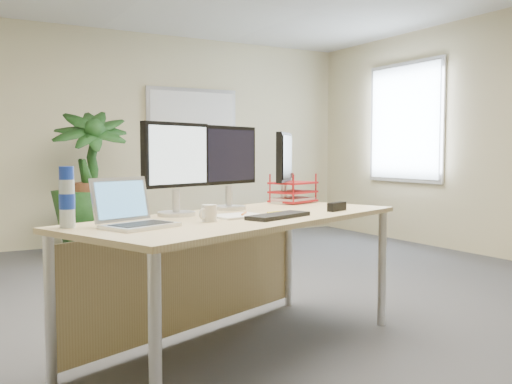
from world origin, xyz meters
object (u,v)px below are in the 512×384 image
floor_plant (90,190)px  laptop (132,214)px  desk (227,243)px  monitor_right (229,162)px  monitor_left (176,162)px

floor_plant → laptop: bearing=-100.4°
desk → monitor_right: monitor_right is taller
monitor_left → laptop: size_ratio=1.28×
floor_plant → monitor_left: (-0.30, -3.30, 0.36)m
laptop → floor_plant: bearing=79.6°
monitor_left → monitor_right: 0.46m
monitor_left → laptop: monitor_left is taller
monitor_left → laptop: 0.56m
desk → monitor_left: (-0.28, 0.08, 0.48)m
monitor_left → floor_plant: bearing=84.8°
laptop → monitor_right: bearing=32.9°
floor_plant → laptop: (-0.67, -3.64, 0.11)m
monitor_right → desk: bearing=-119.6°
desk → monitor_left: size_ratio=4.23×
desk → floor_plant: size_ratio=1.50×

